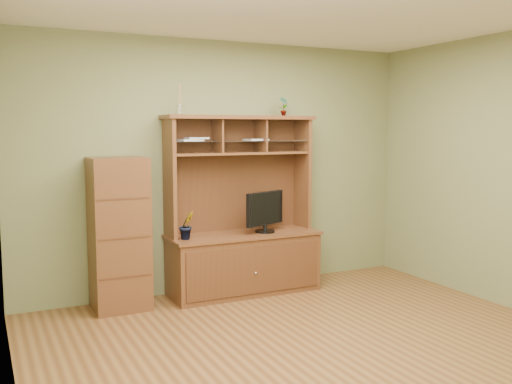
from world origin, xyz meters
TOP-DOWN VIEW (x-y plane):
  - room at (0.00, 0.00)m, footprint 4.54×4.04m
  - media_hutch at (0.11, 1.73)m, footprint 1.66×0.61m
  - monitor at (0.34, 1.64)m, footprint 0.53×0.26m
  - orchid_plant at (-0.55, 1.65)m, footprint 0.18×0.16m
  - top_plant at (0.65, 1.80)m, footprint 0.13×0.11m
  - reed_diffuser at (-0.55, 1.81)m, footprint 0.06×0.06m
  - magazines at (-0.18, 1.81)m, footprint 1.01×0.22m
  - side_cabinet at (-1.21, 1.74)m, footprint 0.53×0.48m

SIDE VIEW (x-z plane):
  - media_hutch at x=0.11m, z-range -0.43..1.47m
  - side_cabinet at x=-1.21m, z-range 0.00..1.49m
  - orchid_plant at x=-0.55m, z-range 0.65..0.94m
  - monitor at x=0.34m, z-range 0.66..1.10m
  - room at x=0.00m, z-range -0.02..2.72m
  - magazines at x=-0.18m, z-range 1.63..1.67m
  - top_plant at x=0.65m, z-range 1.90..2.11m
  - reed_diffuser at x=-0.55m, z-range 1.87..2.18m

